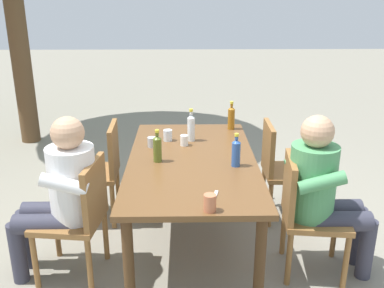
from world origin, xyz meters
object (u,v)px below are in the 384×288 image
at_px(person_in_white_shirt, 62,191).
at_px(person_in_plaid_shirt, 323,189).
at_px(cup_glass, 168,135).
at_px(chair_near_left, 305,210).
at_px(cup_white, 184,140).
at_px(table_knife, 213,200).
at_px(bottle_blue, 236,152).
at_px(chair_far_right, 101,167).
at_px(backpack_by_near_side, 197,160).
at_px(bottle_amber, 231,117).
at_px(chair_far_left, 80,213).
at_px(cup_steel, 152,142).
at_px(chair_near_right, 281,166).
at_px(bottle_clear, 191,127).
at_px(bottle_olive, 157,148).
at_px(cup_terracotta, 210,203).
at_px(dining_table, 192,168).

distance_m(person_in_white_shirt, person_in_plaid_shirt, 1.79).
bearing_deg(cup_glass, chair_near_left, -129.73).
xyz_separation_m(person_in_white_shirt, cup_white, (0.71, -0.84, 0.11)).
bearing_deg(person_in_plaid_shirt, cup_white, 53.52).
distance_m(chair_near_left, table_knife, 0.78).
distance_m(bottle_blue, table_knife, 0.60).
relative_size(chair_far_right, backpack_by_near_side, 2.28).
bearing_deg(bottle_amber, chair_far_right, 106.27).
relative_size(chair_far_left, cup_steel, 10.55).
bearing_deg(chair_far_right, chair_near_right, -90.04).
distance_m(chair_near_right, cup_steel, 1.15).
distance_m(person_in_white_shirt, bottle_amber, 1.72).
xyz_separation_m(chair_near_left, chair_far_right, (0.80, 1.57, 0.00)).
distance_m(chair_near_left, person_in_plaid_shirt, 0.20).
distance_m(bottle_clear, cup_steel, 0.37).
xyz_separation_m(person_in_white_shirt, bottle_clear, (0.83, -0.89, 0.19)).
bearing_deg(table_knife, cup_white, 9.94).
height_order(bottle_olive, cup_steel, bottle_olive).
distance_m(person_in_white_shirt, bottle_olive, 0.75).
height_order(bottle_blue, cup_terracotta, bottle_blue).
relative_size(cup_white, table_knife, 0.37).
bearing_deg(person_in_white_shirt, bottle_blue, -78.16).
relative_size(dining_table, bottle_amber, 6.80).
relative_size(dining_table, bottle_blue, 7.14).
bearing_deg(cup_steel, chair_near_right, -83.22).
height_order(chair_far_left, chair_near_left, same).
xyz_separation_m(chair_far_left, cup_glass, (0.84, -0.59, 0.28)).
relative_size(bottle_olive, backpack_by_near_side, 0.65).
relative_size(chair_far_left, person_in_plaid_shirt, 0.74).
bearing_deg(person_in_white_shirt, chair_near_right, -64.35).
bearing_deg(chair_far_left, bottle_olive, -55.33).
relative_size(bottle_amber, cup_glass, 2.75).
bearing_deg(bottle_amber, cup_terracotta, 169.71).
bearing_deg(chair_far_right, cup_terracotta, -144.73).
bearing_deg(chair_near_right, cup_white, 96.85).
height_order(bottle_clear, bottle_amber, bottle_clear).
height_order(bottle_clear, cup_white, bottle_clear).
bearing_deg(cup_steel, cup_terracotta, -159.41).
xyz_separation_m(cup_terracotta, table_knife, (0.13, -0.03, -0.05)).
distance_m(chair_far_left, bottle_olive, 0.73).
bearing_deg(bottle_olive, chair_far_right, 49.25).
relative_size(bottle_amber, cup_steel, 3.19).
bearing_deg(chair_near_left, cup_steel, 59.11).
bearing_deg(person_in_plaid_shirt, bottle_olive, 72.92).
distance_m(dining_table, chair_near_left, 0.89).
relative_size(chair_near_right, cup_terracotta, 8.27).
bearing_deg(cup_steel, bottle_blue, -123.16).
relative_size(dining_table, table_knife, 7.50).
distance_m(chair_near_left, cup_terracotta, 0.87).
xyz_separation_m(dining_table, bottle_amber, (0.74, -0.38, 0.19)).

